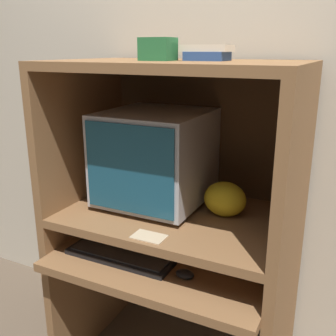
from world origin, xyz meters
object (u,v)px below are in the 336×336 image
object	(u,v)px
book_stack	(207,52)
storage_box	(158,49)
keyboard	(121,255)
mouse	(185,274)
snack_bag	(225,199)
crt_monitor	(156,157)

from	to	relation	value
book_stack	storage_box	size ratio (longest dim) A/B	1.50
keyboard	mouse	distance (m)	0.30
snack_bag	storage_box	xyz separation A→B (m)	(-0.25, -0.11, 0.60)
storage_box	book_stack	bearing A→B (deg)	25.85
book_stack	crt_monitor	bearing A→B (deg)	171.36
crt_monitor	keyboard	world-z (taller)	crt_monitor
snack_bag	crt_monitor	bearing A→B (deg)	178.93
keyboard	mouse	size ratio (longest dim) A/B	6.35
book_stack	storage_box	bearing A→B (deg)	-154.15
crt_monitor	storage_box	bearing A→B (deg)	-56.83
keyboard	mouse	xyz separation A→B (m)	(0.30, -0.02, 0.00)
mouse	book_stack	world-z (taller)	book_stack
mouse	book_stack	size ratio (longest dim) A/B	0.40
storage_box	snack_bag	bearing A→B (deg)	23.91
crt_monitor	mouse	size ratio (longest dim) A/B	6.35
snack_bag	mouse	bearing A→B (deg)	-101.93
book_stack	snack_bag	bearing A→B (deg)	19.95
keyboard	crt_monitor	bearing A→B (deg)	83.61
mouse	storage_box	bearing A→B (deg)	140.01
keyboard	mouse	world-z (taller)	mouse
keyboard	book_stack	size ratio (longest dim) A/B	2.57
snack_bag	book_stack	bearing A→B (deg)	-160.05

